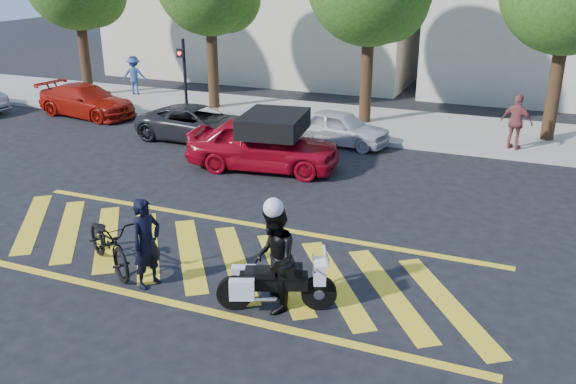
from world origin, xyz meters
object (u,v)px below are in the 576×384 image
at_px(parked_left, 87,101).
at_px(parked_mid_right, 340,128).
at_px(officer_bike, 147,243).
at_px(parked_mid_left, 198,124).
at_px(bicycle, 109,243).
at_px(police_motorcycle, 275,283).
at_px(red_convertible, 264,144).
at_px(officer_moto, 274,259).

xyz_separation_m(parked_left, parked_mid_right, (10.70, 0.00, -0.04)).
bearing_deg(parked_mid_right, officer_bike, -175.20).
bearing_deg(parked_mid_left, bicycle, -159.42).
bearing_deg(police_motorcycle, bicycle, 155.27).
xyz_separation_m(parked_left, parked_mid_left, (5.95, -1.40, -0.03)).
xyz_separation_m(red_convertible, parked_left, (-9.35, 3.39, -0.15)).
height_order(officer_moto, parked_left, officer_moto).
distance_m(officer_bike, red_convertible, 7.34).
relative_size(officer_moto, parked_mid_left, 0.46).
relative_size(red_convertible, parked_mid_left, 1.06).
bearing_deg(parked_left, police_motorcycle, -121.75).
relative_size(bicycle, officer_moto, 1.09).
bearing_deg(officer_bike, parked_left, 58.68).
bearing_deg(officer_moto, bicycle, -114.55).
bearing_deg(parked_mid_left, police_motorcycle, -141.50).
bearing_deg(parked_left, officer_bike, -128.60).
distance_m(bicycle, parked_mid_right, 10.51).
relative_size(bicycle, red_convertible, 0.47).
height_order(bicycle, officer_moto, officer_moto).
relative_size(parked_left, parked_mid_left, 1.00).
bearing_deg(bicycle, red_convertible, 30.57).
distance_m(officer_bike, parked_mid_left, 10.20).
relative_size(parked_mid_left, parked_mid_right, 1.26).
height_order(bicycle, parked_mid_right, parked_mid_right).
distance_m(officer_bike, police_motorcycle, 2.64).
height_order(officer_bike, officer_moto, officer_moto).
relative_size(parked_left, parked_mid_right, 1.26).
xyz_separation_m(officer_bike, parked_left, (-10.18, 10.68, -0.28)).
xyz_separation_m(bicycle, parked_mid_right, (1.69, 10.37, 0.02)).
bearing_deg(officer_bike, officer_moto, -71.80).
bearing_deg(bicycle, parked_left, 74.36).
distance_m(police_motorcycle, officer_moto, 0.48).
relative_size(police_motorcycle, parked_left, 0.48).
relative_size(officer_bike, officer_moto, 0.91).
relative_size(officer_bike, parked_mid_left, 0.42).
relative_size(bicycle, parked_mid_right, 0.63).
bearing_deg(police_motorcycle, parked_mid_left, 104.77).
distance_m(parked_left, parked_mid_left, 6.11).
xyz_separation_m(officer_moto, parked_mid_right, (-2.07, 10.54, -0.41)).
bearing_deg(red_convertible, officer_moto, -161.86).
bearing_deg(red_convertible, officer_bike, 179.05).
bearing_deg(officer_moto, red_convertible, -176.44).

